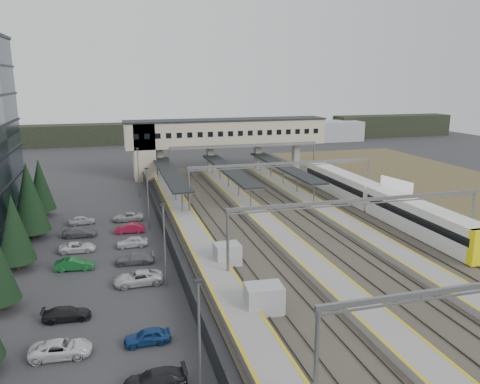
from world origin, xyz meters
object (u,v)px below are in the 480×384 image
object	(u,v)px
relay_cabin_near	(264,300)
footbridge	(213,136)
train	(375,199)
billboard	(396,191)
relay_cabin_far	(227,255)

from	to	relation	value
relay_cabin_near	footbridge	world-z (taller)	footbridge
train	billboard	distance (m)	3.04
relay_cabin_near	train	distance (m)	34.35
relay_cabin_near	footbridge	xyz separation A→B (m)	(8.52, 57.44, 6.66)
footbridge	train	size ratio (longest dim) A/B	0.96
footbridge	billboard	size ratio (longest dim) A/B	6.65
billboard	relay_cabin_far	bearing A→B (deg)	-156.97
footbridge	train	xyz separation A→B (m)	(16.30, -33.70, -5.77)
relay_cabin_far	footbridge	size ratio (longest dim) A/B	0.07
train	footbridge	bearing A→B (deg)	115.81
footbridge	train	bearing A→B (deg)	-64.19
relay_cabin_far	relay_cabin_near	bearing A→B (deg)	-87.80
relay_cabin_near	relay_cabin_far	xyz separation A→B (m)	(-0.41, 10.76, -0.07)
footbridge	billboard	distance (m)	39.86
relay_cabin_near	train	xyz separation A→B (m)	(24.82, 23.74, 0.88)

